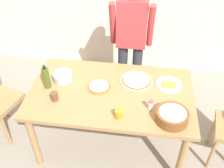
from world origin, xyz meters
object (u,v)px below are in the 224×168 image
Objects in this scene: person_cook at (131,38)px; pizza_cooked_on_tray at (99,86)px; popcorn_bowl at (172,115)px; olive_oil_bottle at (46,78)px; dining_table at (111,98)px; salt_shaker at (151,105)px; mixing_bowl_steel at (63,77)px; cup_small_brown at (54,96)px; cup_orange at (119,114)px; plate_with_slice at (169,84)px; pizza_raw_on_board at (136,81)px.

person_cook reaches higher than pizza_cooked_on_tray.
olive_oil_bottle is at bearing 166.71° from popcorn_bowl.
salt_shaker reaches higher than dining_table.
dining_table is 0.17m from pizza_cooked_on_tray.
mixing_bowl_steel is 0.96m from salt_shaker.
person_cook is 19.06× the size of cup_small_brown.
popcorn_bowl reaches higher than cup_orange.
olive_oil_bottle is 0.82m from cup_orange.
cup_orange reaches higher than dining_table.
cup_orange is at bearing -57.11° from pizza_cooked_on_tray.
cup_orange is (0.12, -0.34, 0.13)m from dining_table.
plate_with_slice is 3.06× the size of cup_orange.
person_cook is at bearing 56.43° from cup_small_brown.
dining_table is 18.82× the size of cup_small_brown.
dining_table is 0.81m from person_cook.
person_cook is 6.23× the size of plate_with_slice.
dining_table is 0.38m from cup_orange.
cup_orange is 0.64m from cup_small_brown.
olive_oil_bottle is (-0.12, -0.13, 0.07)m from mixing_bowl_steel.
cup_small_brown is 0.80× the size of salt_shaker.
person_cook is at bearing 45.67° from olive_oil_bottle.
cup_small_brown reaches higher than mixing_bowl_steel.
plate_with_slice is 0.68m from cup_orange.
pizza_raw_on_board is 1.35× the size of pizza_cooked_on_tray.
plate_with_slice is 3.06× the size of cup_small_brown.
person_cook is 0.92m from mixing_bowl_steel.
olive_oil_bottle is at bearing 170.33° from salt_shaker.
pizza_raw_on_board is 0.54m from cup_orange.
cup_orange is at bearing -102.53° from pizza_raw_on_board.
pizza_raw_on_board is 0.39m from pizza_cooked_on_tray.
plate_with_slice is at bearing 10.81° from pizza_cooked_on_tray.
pizza_raw_on_board is 0.42m from salt_shaker.
cup_orange is (0.75, -0.31, -0.07)m from olive_oil_bottle.
plate_with_slice is at bearing 19.23° from cup_small_brown.
popcorn_bowl reaches higher than dining_table.
cup_orange reaches higher than pizza_raw_on_board.
olive_oil_bottle is 3.01× the size of cup_orange.
mixing_bowl_steel is 2.35× the size of cup_small_brown.
plate_with_slice reaches higher than pizza_raw_on_board.
popcorn_bowl is at bearing -89.07° from plate_with_slice.
dining_table is at bearing 152.85° from salt_shaker.
person_cook is 1.00m from salt_shaker.
mixing_bowl_steel reaches higher than pizza_cooked_on_tray.
pizza_raw_on_board is at bearing -79.21° from person_cook.
pizza_cooked_on_tray is 0.96× the size of plate_with_slice.
olive_oil_bottle is at bearing 126.44° from cup_small_brown.
plate_with_slice reaches higher than pizza_cooked_on_tray.
salt_shaker is at bearing 0.00° from cup_small_brown.
person_cook is 0.60m from pizza_raw_on_board.
plate_with_slice is at bearing 90.93° from popcorn_bowl.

